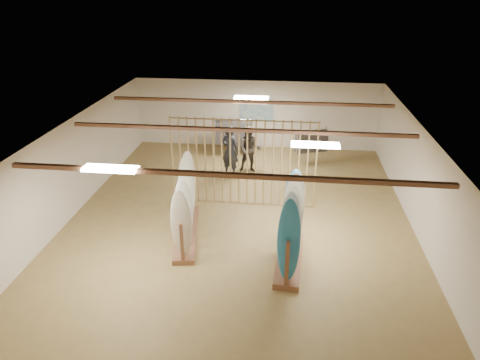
# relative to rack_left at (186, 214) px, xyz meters

# --- Properties ---
(floor) EXTENTS (12.00, 12.00, 0.00)m
(floor) POSITION_rel_rack_left_xyz_m (1.36, 1.22, -0.68)
(floor) COLOR #9A7F4A
(floor) RESTS_ON ground
(ceiling) EXTENTS (12.00, 12.00, 0.00)m
(ceiling) POSITION_rel_rack_left_xyz_m (1.36, 1.22, 2.12)
(ceiling) COLOR gray
(ceiling) RESTS_ON ground
(wall_back) EXTENTS (12.00, 0.00, 12.00)m
(wall_back) POSITION_rel_rack_left_xyz_m (1.36, 7.22, 0.72)
(wall_back) COLOR silver
(wall_back) RESTS_ON ground
(wall_front) EXTENTS (12.00, 0.00, 12.00)m
(wall_front) POSITION_rel_rack_left_xyz_m (1.36, -4.78, 0.72)
(wall_front) COLOR silver
(wall_front) RESTS_ON ground
(wall_left) EXTENTS (0.00, 12.00, 12.00)m
(wall_left) POSITION_rel_rack_left_xyz_m (-3.64, 1.22, 0.72)
(wall_left) COLOR silver
(wall_left) RESTS_ON ground
(wall_right) EXTENTS (0.00, 12.00, 12.00)m
(wall_right) POSITION_rel_rack_left_xyz_m (6.36, 1.22, 0.72)
(wall_right) COLOR silver
(wall_right) RESTS_ON ground
(ceiling_slats) EXTENTS (9.50, 6.12, 0.10)m
(ceiling_slats) POSITION_rel_rack_left_xyz_m (1.36, 1.22, 2.04)
(ceiling_slats) COLOR brown
(ceiling_slats) RESTS_ON ground
(light_panels) EXTENTS (1.20, 0.35, 0.06)m
(light_panels) POSITION_rel_rack_left_xyz_m (1.36, 1.22, 2.06)
(light_panels) COLOR white
(light_panels) RESTS_ON ground
(bamboo_partition) EXTENTS (4.45, 0.05, 2.78)m
(bamboo_partition) POSITION_rel_rack_left_xyz_m (1.36, 2.02, 0.72)
(bamboo_partition) COLOR #A98852
(bamboo_partition) RESTS_ON ground
(poster) EXTENTS (1.40, 0.03, 0.90)m
(poster) POSITION_rel_rack_left_xyz_m (1.36, 7.20, 0.92)
(poster) COLOR teal
(poster) RESTS_ON ground
(rack_left) EXTENTS (0.99, 2.90, 1.99)m
(rack_left) POSITION_rel_rack_left_xyz_m (0.00, 0.00, 0.00)
(rack_left) COLOR brown
(rack_left) RESTS_ON floor
(rack_right) EXTENTS (0.75, 2.34, 2.19)m
(rack_right) POSITION_rel_rack_left_xyz_m (2.85, -0.95, 0.06)
(rack_right) COLOR brown
(rack_right) RESTS_ON floor
(clothing_rack_a) EXTENTS (1.46, 0.61, 1.58)m
(clothing_rack_a) POSITION_rel_rack_left_xyz_m (0.54, 5.97, 0.34)
(clothing_rack_a) COLOR silver
(clothing_rack_a) RESTS_ON floor
(clothing_rack_b) EXTENTS (1.25, 0.75, 1.40)m
(clothing_rack_b) POSITION_rel_rack_left_xyz_m (3.60, 5.55, 0.23)
(clothing_rack_b) COLOR silver
(clothing_rack_b) RESTS_ON floor
(shopper_a) EXTENTS (0.93, 0.80, 2.14)m
(shopper_a) POSITION_rel_rack_left_xyz_m (0.68, 4.13, 0.39)
(shopper_a) COLOR #24252B
(shopper_a) RESTS_ON floor
(shopper_b) EXTENTS (1.00, 0.80, 1.99)m
(shopper_b) POSITION_rel_rack_left_xyz_m (1.34, 4.53, 0.31)
(shopper_b) COLOR #352E29
(shopper_b) RESTS_ON floor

